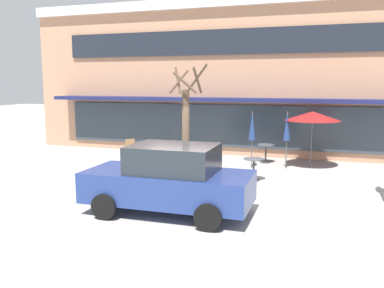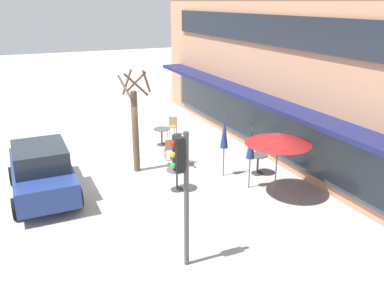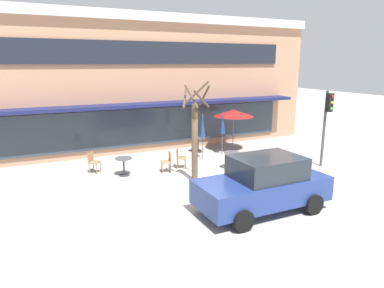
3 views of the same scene
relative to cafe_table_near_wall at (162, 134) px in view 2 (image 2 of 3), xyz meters
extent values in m
plane|color=#ADA8A0|center=(2.35, -2.63, -0.52)|extent=(80.00, 80.00, 0.00)
cube|color=tan|center=(2.35, 7.37, 3.00)|extent=(19.39, 8.00, 7.02)
cube|color=#191E4C|center=(2.35, 2.82, 2.03)|extent=(16.48, 1.10, 0.16)
cube|color=#1E232D|center=(2.35, 3.31, 4.54)|extent=(15.51, 0.10, 1.10)
cube|color=#2D3842|center=(2.35, 3.31, 0.83)|extent=(15.51, 0.10, 1.90)
cylinder|color=#333338|center=(0.00, 0.00, -0.50)|extent=(0.44, 0.44, 0.03)
cylinder|color=#333338|center=(0.00, 0.00, -0.14)|extent=(0.07, 0.07, 0.70)
cylinder|color=#4C4C51|center=(0.00, 0.00, 0.23)|extent=(0.70, 0.70, 0.03)
cylinder|color=#333338|center=(4.47, 2.14, -0.50)|extent=(0.44, 0.44, 0.03)
cylinder|color=#333338|center=(4.47, 2.14, -0.14)|extent=(0.07, 0.07, 0.70)
cylinder|color=#4C4C51|center=(4.47, 2.14, 0.23)|extent=(0.70, 0.70, 0.03)
cylinder|color=#333338|center=(4.53, -1.11, -0.50)|extent=(0.44, 0.44, 0.03)
cylinder|color=#333338|center=(4.53, -1.11, -0.14)|extent=(0.07, 0.07, 0.70)
cylinder|color=#4C4C51|center=(4.53, -1.11, 0.23)|extent=(0.70, 0.70, 0.03)
cylinder|color=#4C4C51|center=(6.28, 1.63, 0.58)|extent=(0.04, 0.04, 2.20)
cone|color=maroon|center=(6.28, 1.63, 1.51)|extent=(2.10, 2.10, 0.35)
cylinder|color=#4C4C51|center=(4.10, 0.90, 0.58)|extent=(0.04, 0.04, 2.20)
cone|color=navy|center=(4.10, 0.90, 1.13)|extent=(0.28, 0.28, 1.10)
cylinder|color=#4C4C51|center=(5.38, 1.21, 0.58)|extent=(0.04, 0.04, 2.20)
cone|color=navy|center=(5.38, 1.21, 1.13)|extent=(0.28, 0.28, 1.10)
cylinder|color=#9E754C|center=(1.54, -0.45, -0.29)|extent=(0.04, 0.04, 0.45)
cylinder|color=#9E754C|center=(1.60, -0.11, -0.29)|extent=(0.04, 0.04, 0.45)
cylinder|color=#9E754C|center=(1.88, -0.51, -0.29)|extent=(0.04, 0.04, 0.45)
cylinder|color=#9E754C|center=(1.94, -0.17, -0.29)|extent=(0.04, 0.04, 0.45)
cube|color=#9E754C|center=(1.74, -0.31, -0.05)|extent=(0.46, 0.46, 0.04)
cube|color=#9E754C|center=(1.92, -0.34, 0.17)|extent=(0.11, 0.40, 0.40)
cylinder|color=#9E754C|center=(2.80, 0.02, -0.29)|extent=(0.04, 0.04, 0.45)
cylinder|color=#9E754C|center=(2.64, -0.28, -0.29)|extent=(0.04, 0.04, 0.45)
cylinder|color=#9E754C|center=(2.50, 0.18, -0.29)|extent=(0.04, 0.04, 0.45)
cylinder|color=#9E754C|center=(2.34, -0.11, -0.29)|extent=(0.04, 0.04, 0.45)
cube|color=#9E754C|center=(2.57, -0.05, -0.05)|extent=(0.54, 0.54, 0.04)
cube|color=#9E754C|center=(2.41, 0.04, 0.17)|extent=(0.23, 0.37, 0.40)
cylinder|color=#9E754C|center=(-0.79, 0.90, -0.29)|extent=(0.04, 0.04, 0.45)
cylinder|color=#9E754C|center=(-1.01, 0.64, -0.29)|extent=(0.04, 0.04, 0.45)
cylinder|color=#9E754C|center=(-1.05, 1.12, -0.29)|extent=(0.04, 0.04, 0.45)
cylinder|color=#9E754C|center=(-1.27, 0.86, -0.29)|extent=(0.04, 0.04, 0.45)
cube|color=#9E754C|center=(-1.03, 0.88, -0.05)|extent=(0.56, 0.56, 0.04)
cube|color=#9E754C|center=(-1.17, 1.00, 0.17)|extent=(0.29, 0.33, 0.40)
cube|color=navy|center=(3.06, -5.27, 0.18)|extent=(4.22, 1.84, 0.76)
cube|color=#232B33|center=(3.21, -5.26, 0.90)|extent=(2.12, 1.62, 0.68)
cylinder|color=black|center=(1.77, -6.18, -0.20)|extent=(0.64, 0.23, 0.64)
cylinder|color=black|center=(1.75, -4.38, -0.20)|extent=(0.64, 0.23, 0.64)
cylinder|color=black|center=(4.37, -6.15, -0.20)|extent=(0.64, 0.23, 0.64)
cylinder|color=black|center=(4.36, -4.35, -0.20)|extent=(0.64, 0.23, 0.64)
cylinder|color=brown|center=(2.36, -1.86, 1.02)|extent=(0.24, 0.24, 3.06)
cylinder|color=brown|center=(2.76, -1.87, 2.85)|extent=(0.09, 0.87, 0.86)
cylinder|color=brown|center=(2.60, -1.44, 2.90)|extent=(0.93, 0.58, 0.97)
cylinder|color=brown|center=(2.05, -1.66, 2.81)|extent=(0.50, 0.71, 0.78)
cylinder|color=brown|center=(2.15, -2.02, 2.85)|extent=(0.42, 0.53, 0.86)
cylinder|color=brown|center=(2.46, -2.21, 2.77)|extent=(0.78, 0.29, 0.70)
cylinder|color=#47474C|center=(8.46, -2.45, 1.18)|extent=(0.12, 0.12, 3.40)
cube|color=black|center=(8.46, -2.63, 2.38)|extent=(0.26, 0.20, 0.80)
sphere|color=red|center=(8.46, -2.76, 2.65)|extent=(0.13, 0.13, 0.13)
sphere|color=gold|center=(8.46, -2.76, 2.39)|extent=(0.13, 0.13, 0.13)
sphere|color=green|center=(8.46, -2.76, 2.13)|extent=(0.13, 0.13, 0.13)
camera|label=1|loc=(6.75, -14.53, 2.78)|focal=38.00mm
camera|label=2|loc=(16.18, -5.75, 5.56)|focal=38.00mm
camera|label=3|loc=(-3.21, -13.46, 4.06)|focal=32.00mm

